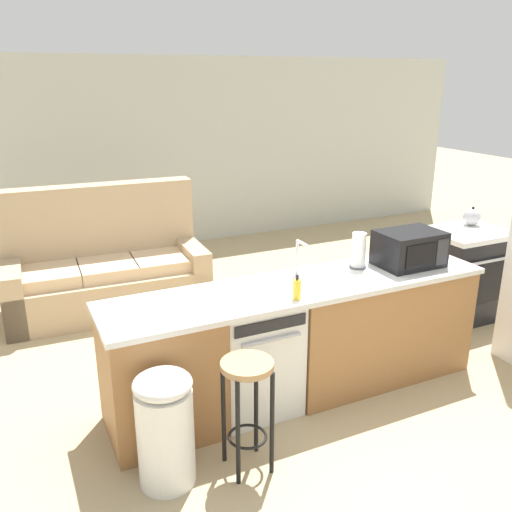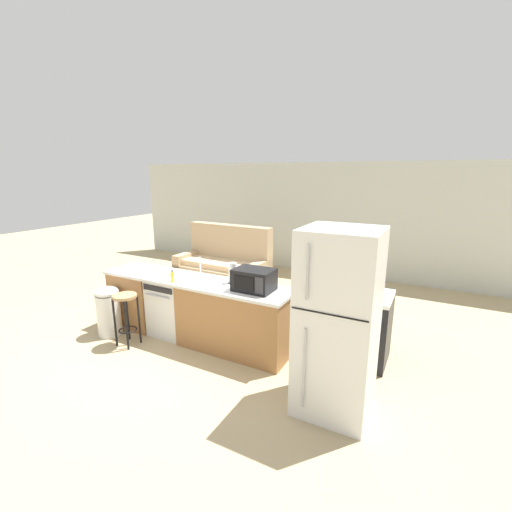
{
  "view_description": "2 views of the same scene",
  "coord_description": "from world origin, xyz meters",
  "px_view_note": "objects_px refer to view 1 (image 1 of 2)",
  "views": [
    {
      "loc": [
        -1.72,
        -3.17,
        2.34
      ],
      "look_at": [
        0.07,
        0.61,
        0.94
      ],
      "focal_mm": 38.0,
      "sensor_mm": 36.0,
      "label": 1
    },
    {
      "loc": [
        3.09,
        -3.64,
        2.36
      ],
      "look_at": [
        0.74,
        0.77,
        1.14
      ],
      "focal_mm": 24.0,
      "sensor_mm": 36.0,
      "label": 2
    }
  ],
  "objects_px": {
    "soap_bottle": "(297,289)",
    "trash_bin": "(165,427)",
    "couch": "(106,270)",
    "kettle": "(472,217)",
    "dishwasher": "(252,354)",
    "microwave": "(409,248)",
    "bar_stool": "(247,392)",
    "stove_range": "(463,273)",
    "paper_towel_roll": "(359,251)"
  },
  "relations": [
    {
      "from": "microwave",
      "to": "couch",
      "type": "bearing_deg",
      "value": 130.35
    },
    {
      "from": "dishwasher",
      "to": "trash_bin",
      "type": "xyz_separation_m",
      "value": [
        -0.8,
        -0.5,
        -0.04
      ]
    },
    {
      "from": "microwave",
      "to": "trash_bin",
      "type": "xyz_separation_m",
      "value": [
        -2.18,
        -0.5,
        -0.66
      ]
    },
    {
      "from": "soap_bottle",
      "to": "trash_bin",
      "type": "xyz_separation_m",
      "value": [
        -1.03,
        -0.28,
        -0.59
      ]
    },
    {
      "from": "bar_stool",
      "to": "microwave",
      "type": "bearing_deg",
      "value": 19.47
    },
    {
      "from": "stove_range",
      "to": "microwave",
      "type": "height_order",
      "value": "microwave"
    },
    {
      "from": "microwave",
      "to": "soap_bottle",
      "type": "xyz_separation_m",
      "value": [
        -1.15,
        -0.23,
        -0.07
      ]
    },
    {
      "from": "bar_stool",
      "to": "couch",
      "type": "height_order",
      "value": "couch"
    },
    {
      "from": "stove_range",
      "to": "couch",
      "type": "relative_size",
      "value": 0.44
    },
    {
      "from": "stove_range",
      "to": "bar_stool",
      "type": "distance_m",
      "value": 3.13
    },
    {
      "from": "stove_range",
      "to": "paper_towel_roll",
      "type": "distance_m",
      "value": 1.77
    },
    {
      "from": "kettle",
      "to": "bar_stool",
      "type": "bearing_deg",
      "value": -157.48
    },
    {
      "from": "microwave",
      "to": "kettle",
      "type": "distance_m",
      "value": 1.55
    },
    {
      "from": "kettle",
      "to": "couch",
      "type": "distance_m",
      "value": 3.81
    },
    {
      "from": "stove_range",
      "to": "kettle",
      "type": "distance_m",
      "value": 0.58
    },
    {
      "from": "soap_bottle",
      "to": "couch",
      "type": "height_order",
      "value": "couch"
    },
    {
      "from": "microwave",
      "to": "soap_bottle",
      "type": "height_order",
      "value": "microwave"
    },
    {
      "from": "soap_bottle",
      "to": "kettle",
      "type": "distance_m",
      "value": 2.7
    },
    {
      "from": "microwave",
      "to": "bar_stool",
      "type": "distance_m",
      "value": 1.86
    },
    {
      "from": "soap_bottle",
      "to": "bar_stool",
      "type": "distance_m",
      "value": 0.79
    },
    {
      "from": "paper_towel_roll",
      "to": "trash_bin",
      "type": "bearing_deg",
      "value": -160.52
    },
    {
      "from": "microwave",
      "to": "paper_towel_roll",
      "type": "distance_m",
      "value": 0.42
    },
    {
      "from": "kettle",
      "to": "couch",
      "type": "xyz_separation_m",
      "value": [
        -3.38,
        1.66,
        -0.59
      ]
    },
    {
      "from": "microwave",
      "to": "paper_towel_roll",
      "type": "relative_size",
      "value": 1.77
    },
    {
      "from": "stove_range",
      "to": "soap_bottle",
      "type": "distance_m",
      "value": 2.55
    },
    {
      "from": "couch",
      "to": "soap_bottle",
      "type": "bearing_deg",
      "value": -71.88
    },
    {
      "from": "trash_bin",
      "to": "paper_towel_roll",
      "type": "bearing_deg",
      "value": 19.48
    },
    {
      "from": "soap_bottle",
      "to": "couch",
      "type": "distance_m",
      "value": 2.76
    },
    {
      "from": "trash_bin",
      "to": "couch",
      "type": "height_order",
      "value": "couch"
    },
    {
      "from": "dishwasher",
      "to": "bar_stool",
      "type": "xyz_separation_m",
      "value": [
        -0.31,
        -0.6,
        0.11
      ]
    },
    {
      "from": "couch",
      "to": "microwave",
      "type": "bearing_deg",
      "value": -49.65
    },
    {
      "from": "stove_range",
      "to": "kettle",
      "type": "height_order",
      "value": "kettle"
    },
    {
      "from": "dishwasher",
      "to": "paper_towel_roll",
      "type": "bearing_deg",
      "value": 7.35
    },
    {
      "from": "couch",
      "to": "stove_range",
      "type": "bearing_deg",
      "value": -29.15
    },
    {
      "from": "soap_bottle",
      "to": "bar_stool",
      "type": "height_order",
      "value": "soap_bottle"
    },
    {
      "from": "microwave",
      "to": "kettle",
      "type": "bearing_deg",
      "value": 26.05
    },
    {
      "from": "stove_range",
      "to": "microwave",
      "type": "distance_m",
      "value": 1.46
    },
    {
      "from": "stove_range",
      "to": "paper_towel_roll",
      "type": "relative_size",
      "value": 3.19
    },
    {
      "from": "soap_bottle",
      "to": "bar_stool",
      "type": "bearing_deg",
      "value": -145.52
    },
    {
      "from": "trash_bin",
      "to": "dishwasher",
      "type": "bearing_deg",
      "value": 32.17
    },
    {
      "from": "soap_bottle",
      "to": "trash_bin",
      "type": "relative_size",
      "value": 0.24
    },
    {
      "from": "microwave",
      "to": "paper_towel_roll",
      "type": "height_order",
      "value": "paper_towel_roll"
    },
    {
      "from": "dishwasher",
      "to": "microwave",
      "type": "distance_m",
      "value": 1.51
    },
    {
      "from": "dishwasher",
      "to": "microwave",
      "type": "relative_size",
      "value": 1.68
    },
    {
      "from": "trash_bin",
      "to": "couch",
      "type": "distance_m",
      "value": 2.85
    },
    {
      "from": "dishwasher",
      "to": "trash_bin",
      "type": "relative_size",
      "value": 1.14
    },
    {
      "from": "microwave",
      "to": "bar_stool",
      "type": "bearing_deg",
      "value": -160.53
    },
    {
      "from": "stove_range",
      "to": "soap_bottle",
      "type": "bearing_deg",
      "value": -161.88
    },
    {
      "from": "bar_stool",
      "to": "soap_bottle",
      "type": "bearing_deg",
      "value": 34.48
    },
    {
      "from": "dishwasher",
      "to": "paper_towel_roll",
      "type": "height_order",
      "value": "paper_towel_roll"
    }
  ]
}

